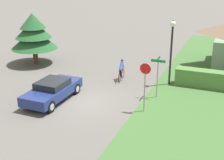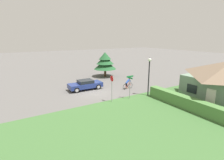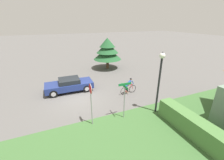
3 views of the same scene
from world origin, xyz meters
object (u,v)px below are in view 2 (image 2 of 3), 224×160
(conifer_tall_near, at_px, (105,62))
(stop_sign, at_px, (112,84))
(sedan_left_lane, at_px, (85,85))
(street_lamp, at_px, (149,70))
(street_name_sign, at_px, (130,83))
(cyclist, at_px, (128,84))

(conifer_tall_near, bearing_deg, stop_sign, -26.06)
(sedan_left_lane, bearing_deg, street_lamp, -47.14)
(stop_sign, xyz_separation_m, street_lamp, (0.42, 4.79, 1.08))
(sedan_left_lane, xyz_separation_m, street_name_sign, (5.82, 2.87, 1.16))
(stop_sign, distance_m, conifer_tall_near, 12.44)
(stop_sign, relative_size, street_lamp, 0.64)
(sedan_left_lane, xyz_separation_m, stop_sign, (5.66, 0.63, 1.34))
(street_lamp, bearing_deg, cyclist, -172.25)
(sedan_left_lane, xyz_separation_m, street_lamp, (6.08, 5.42, 2.42))
(street_lamp, distance_m, street_name_sign, 2.86)
(cyclist, distance_m, stop_sign, 5.42)
(street_lamp, relative_size, street_name_sign, 1.72)
(street_name_sign, bearing_deg, street_lamp, 84.30)
(street_lamp, relative_size, conifer_tall_near, 1.07)
(stop_sign, bearing_deg, cyclist, -54.86)
(cyclist, bearing_deg, street_name_sign, -129.39)
(sedan_left_lane, bearing_deg, stop_sign, -82.53)
(street_lamp, xyz_separation_m, conifer_tall_near, (-11.58, 0.66, -0.52))
(cyclist, distance_m, conifer_tall_near, 8.45)
(sedan_left_lane, height_order, stop_sign, stop_sign)
(sedan_left_lane, height_order, street_name_sign, street_name_sign)
(street_name_sign, bearing_deg, cyclist, 146.52)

